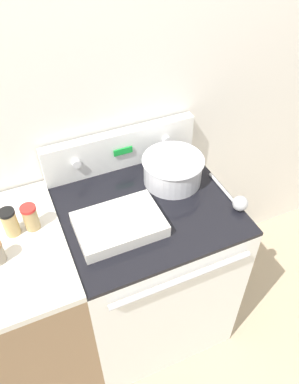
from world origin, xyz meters
TOP-DOWN VIEW (x-y plane):
  - ground_plane at (0.00, 0.00)m, footprint 12.00×12.00m
  - kitchen_wall at (0.00, 0.69)m, footprint 8.00×0.05m
  - stove_range at (0.00, 0.33)m, footprint 0.73×0.68m
  - control_panel at (0.00, 0.63)m, footprint 0.73×0.07m
  - side_counter at (-0.67, 0.33)m, footprint 0.61×0.65m
  - mixing_bowl at (0.17, 0.43)m, footprint 0.28×0.28m
  - casserole_dish at (-0.15, 0.25)m, footprint 0.34×0.23m
  - ladle at (0.35, 0.17)m, footprint 0.07×0.27m
  - spice_jar_red_cap at (-0.47, 0.39)m, footprint 0.06×0.06m
  - spice_jar_black_cap at (-0.54, 0.39)m, footprint 0.06×0.06m

SIDE VIEW (x-z plane):
  - ground_plane at x=0.00m, z-range 0.00..0.00m
  - stove_range at x=0.00m, z-range 0.00..0.92m
  - side_counter at x=-0.67m, z-range 0.00..0.93m
  - ladle at x=0.35m, z-range 0.92..0.99m
  - casserole_dish at x=-0.15m, z-range 0.93..0.98m
  - spice_jar_red_cap at x=-0.47m, z-range 0.94..1.05m
  - mixing_bowl at x=0.17m, z-range 0.93..1.06m
  - spice_jar_black_cap at x=-0.54m, z-range 0.94..1.06m
  - control_panel at x=0.00m, z-range 0.92..1.11m
  - kitchen_wall at x=0.00m, z-range 0.00..2.50m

